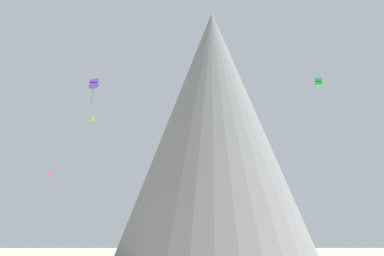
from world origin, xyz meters
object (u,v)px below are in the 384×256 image
at_px(rock_massif, 215,139).
at_px(kite_lime_high, 91,119).
at_px(kite_green_high, 319,82).
at_px(kite_rainbow_mid, 50,175).
at_px(kite_indigo_high, 94,84).
at_px(kite_cyan_low, 216,207).

distance_m(rock_massif, kite_lime_high, 32.68).
distance_m(kite_lime_high, kite_green_high, 52.52).
bearing_deg(kite_rainbow_mid, rock_massif, -107.21).
distance_m(rock_massif, kite_rainbow_mid, 51.27).
height_order(kite_lime_high, kite_indigo_high, kite_indigo_high).
bearing_deg(kite_cyan_low, kite_rainbow_mid, 119.97).
height_order(rock_massif, kite_cyan_low, rock_massif).
relative_size(kite_indigo_high, kite_cyan_low, 0.98).
bearing_deg(kite_green_high, kite_lime_high, 74.63).
height_order(kite_rainbow_mid, kite_green_high, kite_green_high).
height_order(kite_indigo_high, kite_green_high, kite_indigo_high).
xyz_separation_m(kite_indigo_high, kite_green_high, (35.44, -12.98, -4.67)).
xyz_separation_m(rock_massif, kite_indigo_high, (-23.69, -36.15, 1.29)).
distance_m(rock_massif, kite_green_high, 50.63).
bearing_deg(kite_lime_high, rock_massif, 29.77).
relative_size(rock_massif, kite_cyan_low, 13.34).
distance_m(kite_cyan_low, kite_green_high, 40.36).
distance_m(kite_indigo_high, kite_rainbow_mid, 17.75).
relative_size(kite_indigo_high, kite_rainbow_mid, 5.87).
height_order(rock_massif, kite_lime_high, rock_massif).
bearing_deg(rock_massif, kite_indigo_high, -123.24).
xyz_separation_m(rock_massif, kite_green_high, (11.75, -49.13, -3.37)).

